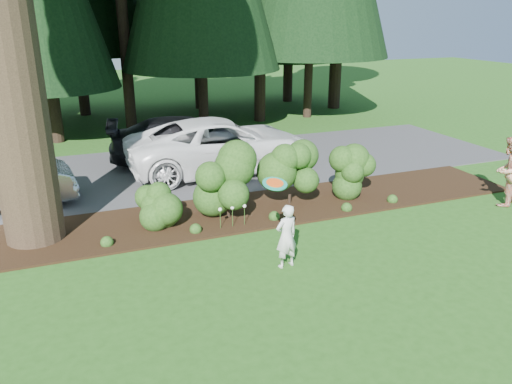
{
  "coord_description": "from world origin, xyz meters",
  "views": [
    {
      "loc": [
        -3.74,
        -7.87,
        4.78
      ],
      "look_at": [
        -0.19,
        1.18,
        1.3
      ],
      "focal_mm": 35.0,
      "sensor_mm": 36.0,
      "label": 1
    }
  ],
  "objects_px": {
    "car_white_suv": "(223,145)",
    "car_dark_suv": "(188,140)",
    "adult": "(508,171)",
    "frisbee": "(275,183)",
    "child": "(286,236)"
  },
  "relations": [
    {
      "from": "car_white_suv",
      "to": "car_dark_suv",
      "type": "distance_m",
      "value": 1.6
    },
    {
      "from": "car_dark_suv",
      "to": "adult",
      "type": "distance_m",
      "value": 9.7
    },
    {
      "from": "adult",
      "to": "frisbee",
      "type": "height_order",
      "value": "adult"
    },
    {
      "from": "car_white_suv",
      "to": "car_dark_suv",
      "type": "bearing_deg",
      "value": 28.62
    },
    {
      "from": "frisbee",
      "to": "child",
      "type": "bearing_deg",
      "value": -40.67
    },
    {
      "from": "car_white_suv",
      "to": "child",
      "type": "relative_size",
      "value": 4.59
    },
    {
      "from": "car_dark_suv",
      "to": "car_white_suv",
      "type": "bearing_deg",
      "value": -143.58
    },
    {
      "from": "car_white_suv",
      "to": "frisbee",
      "type": "height_order",
      "value": "frisbee"
    },
    {
      "from": "child",
      "to": "adult",
      "type": "bearing_deg",
      "value": 178.18
    },
    {
      "from": "car_dark_suv",
      "to": "child",
      "type": "xyz_separation_m",
      "value": [
        -0.03,
        -7.97,
        -0.12
      ]
    },
    {
      "from": "adult",
      "to": "child",
      "type": "bearing_deg",
      "value": -11.09
    },
    {
      "from": "car_dark_suv",
      "to": "adult",
      "type": "height_order",
      "value": "adult"
    },
    {
      "from": "adult",
      "to": "frisbee",
      "type": "xyz_separation_m",
      "value": [
        -7.0,
        -0.88,
        0.8
      ]
    },
    {
      "from": "car_white_suv",
      "to": "adult",
      "type": "height_order",
      "value": "adult"
    },
    {
      "from": "child",
      "to": "car_white_suv",
      "type": "bearing_deg",
      "value": -107.45
    }
  ]
}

